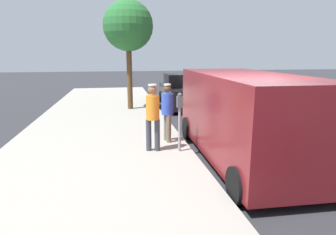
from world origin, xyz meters
The scene contains 8 objects.
ground_plane centered at (0.00, 0.00, 0.00)m, with size 80.00×80.00×0.00m, color #2D2D33.
sidewalk_slab centered at (3.50, 0.00, 0.07)m, with size 5.00×32.00×0.15m, color #9E998E.
parking_meter_near centered at (1.35, -1.00, 1.18)m, with size 0.14×0.18×1.52m.
pedestrian_in_blue centered at (1.51, -1.91, 1.09)m, with size 0.34×0.36×1.65m.
pedestrian_in_orange centered at (2.02, -1.16, 1.14)m, with size 0.35×0.34×1.73m.
parked_van centered at (-0.15, -0.47, 1.15)m, with size 2.23×5.24×2.15m.
parked_sedan_behind centered at (-0.33, -8.13, 0.75)m, with size 2.07×4.46×1.65m.
street_tree centered at (2.32, -7.23, 3.78)m, with size 2.18×2.18×4.76m.
Camera 1 is at (2.87, 5.98, 2.61)m, focal length 30.91 mm.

